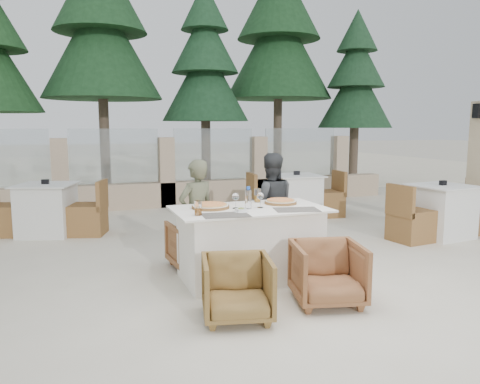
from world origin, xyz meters
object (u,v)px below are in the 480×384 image
object	(u,v)px
wine_glass_near	(260,199)
diner_left	(197,215)
pizza_left	(211,206)
armchair_far_right	(273,234)
bg_table_a	(47,210)
wine_glass_centre	(236,200)
armchair_far_left	(196,244)
bg_table_b	(296,196)
armchair_near_right	(328,273)
beer_glass_right	(258,195)
dining_table	(250,244)
armchair_near_left	(237,288)
olive_dish	(241,210)
diner_right	(270,205)
pizza_right	(281,202)
bg_table_c	(441,211)
beer_glass_left	(198,208)
water_bottle	(248,198)

from	to	relation	value
wine_glass_near	diner_left	bearing A→B (deg)	133.89
pizza_left	armchair_far_right	bearing A→B (deg)	28.91
bg_table_a	diner_left	bearing A→B (deg)	-36.84
wine_glass_centre	armchair_far_left	world-z (taller)	wine_glass_centre
wine_glass_centre	bg_table_b	bearing A→B (deg)	53.07
armchair_near_right	bg_table_a	bearing A→B (deg)	136.94
wine_glass_centre	beer_glass_right	xyz separation A→B (m)	(0.37, 0.30, -0.02)
beer_glass_right	armchair_near_right	bearing A→B (deg)	-80.55
dining_table	armchair_near_left	world-z (taller)	dining_table
armchair_far_left	olive_dish	bearing A→B (deg)	103.94
diner_right	olive_dish	bearing A→B (deg)	65.84
pizza_right	wine_glass_near	size ratio (longest dim) A/B	1.93
wine_glass_near	diner_right	xyz separation A→B (m)	(0.45, 0.76, -0.21)
beer_glass_right	diner_left	bearing A→B (deg)	161.88
bg_table_c	pizza_right	bearing A→B (deg)	-173.39
pizza_left	diner_left	distance (m)	0.45
wine_glass_near	dining_table	bearing A→B (deg)	167.16
pizza_right	olive_dish	bearing A→B (deg)	-150.93
armchair_near_left	diner_left	world-z (taller)	diner_left
pizza_right	bg_table_a	world-z (taller)	pizza_right
armchair_far_left	bg_table_b	bearing A→B (deg)	-142.26
beer_glass_left	bg_table_c	world-z (taller)	beer_glass_left
wine_glass_near	bg_table_c	bearing A→B (deg)	14.90
armchair_near_right	bg_table_a	distance (m)	4.61
pizza_right	beer_glass_right	world-z (taller)	beer_glass_right
olive_dish	pizza_right	bearing A→B (deg)	29.07
pizza_right	armchair_far_right	bearing A→B (deg)	74.96
water_bottle	beer_glass_left	distance (m)	0.62
beer_glass_right	armchair_near_left	size ratio (longest dim) A/B	0.26
dining_table	diner_left	distance (m)	0.74
water_bottle	armchair_near_right	world-z (taller)	water_bottle
beer_glass_right	armchair_far_left	xyz separation A→B (m)	(-0.66, 0.27, -0.57)
armchair_far_right	armchair_near_right	world-z (taller)	armchair_far_right
dining_table	diner_right	distance (m)	0.96
wine_glass_centre	water_bottle	bearing A→B (deg)	-23.95
pizza_right	diner_left	xyz separation A→B (m)	(-0.86, 0.41, -0.16)
pizza_left	bg_table_b	xyz separation A→B (m)	(2.37, 2.73, -0.41)
wine_glass_near	olive_dish	bearing A→B (deg)	-149.23
beer_glass_right	armchair_far_left	size ratio (longest dim) A/B	0.25
armchair_near_left	armchair_far_right	bearing A→B (deg)	69.94
beer_glass_right	bg_table_a	distance (m)	3.54
wine_glass_centre	armchair_near_right	distance (m)	1.23
armchair_near_right	olive_dish	bearing A→B (deg)	143.05
water_bottle	bg_table_b	bearing A→B (deg)	55.17
pizza_left	bg_table_a	distance (m)	3.33
armchair_near_right	bg_table_a	world-z (taller)	bg_table_a
wine_glass_centre	wine_glass_near	bearing A→B (deg)	-10.46
armchair_far_right	bg_table_b	xyz separation A→B (m)	(1.42, 2.21, 0.08)
wine_glass_near	olive_dish	size ratio (longest dim) A/B	1.67
armchair_far_left	water_bottle	bearing A→B (deg)	117.92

